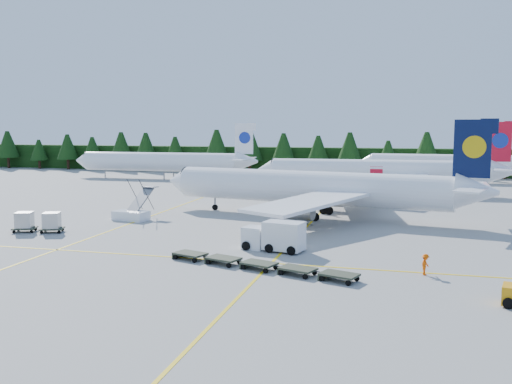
% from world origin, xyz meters
% --- Properties ---
extents(ground, '(320.00, 320.00, 0.00)m').
position_xyz_m(ground, '(0.00, 0.00, 0.00)').
color(ground, gray).
rests_on(ground, ground).
extents(taxi_stripe_a, '(0.25, 120.00, 0.01)m').
position_xyz_m(taxi_stripe_a, '(-14.00, 20.00, 0.01)').
color(taxi_stripe_a, yellow).
rests_on(taxi_stripe_a, ground).
extents(taxi_stripe_b, '(0.25, 120.00, 0.01)m').
position_xyz_m(taxi_stripe_b, '(6.00, 20.00, 0.01)').
color(taxi_stripe_b, yellow).
rests_on(taxi_stripe_b, ground).
extents(taxi_stripe_cross, '(80.00, 0.25, 0.01)m').
position_xyz_m(taxi_stripe_cross, '(0.00, -6.00, 0.01)').
color(taxi_stripe_cross, yellow).
rests_on(taxi_stripe_cross, ground).
extents(treeline_hedge, '(220.00, 4.00, 6.00)m').
position_xyz_m(treeline_hedge, '(0.00, 82.00, 3.00)').
color(treeline_hedge, black).
rests_on(treeline_hedge, ground).
extents(airliner_navy, '(40.50, 33.04, 11.87)m').
position_xyz_m(airliner_navy, '(4.28, 18.56, 3.57)').
color(airliner_navy, white).
rests_on(airliner_navy, ground).
extents(airliner_red, '(40.48, 33.26, 11.76)m').
position_xyz_m(airliner_red, '(11.24, 44.65, 3.54)').
color(airliner_red, white).
rests_on(airliner_red, ground).
extents(airliner_far_left, '(39.80, 4.42, 11.58)m').
position_xyz_m(airliner_far_left, '(-34.52, 59.90, 3.63)').
color(airliner_far_left, white).
rests_on(airliner_far_left, ground).
extents(airliner_far_right, '(39.41, 4.45, 11.46)m').
position_xyz_m(airliner_far_right, '(25.32, 68.19, 3.59)').
color(airliner_far_right, white).
rests_on(airliner_far_right, ground).
extents(airstairs, '(4.48, 6.09, 3.74)m').
position_xyz_m(airstairs, '(-14.98, 10.85, 0.81)').
color(airstairs, white).
rests_on(airstairs, ground).
extents(service_truck, '(5.89, 3.11, 2.70)m').
position_xyz_m(service_truck, '(5.09, -1.25, 1.34)').
color(service_truck, white).
rests_on(service_truck, ground).
extents(dolly_train, '(16.00, 6.03, 0.16)m').
position_xyz_m(dolly_train, '(5.54, -8.17, 0.50)').
color(dolly_train, '#363D2C').
rests_on(dolly_train, ground).
extents(uld_pair, '(5.73, 2.98, 1.78)m').
position_xyz_m(uld_pair, '(-20.93, 1.03, 1.20)').
color(uld_pair, '#363D2C').
rests_on(uld_pair, ground).
extents(crew_a, '(0.83, 0.77, 1.90)m').
position_xyz_m(crew_a, '(5.19, 1.25, 0.95)').
color(crew_a, '#F23105').
rests_on(crew_a, ground).
extents(crew_b, '(0.92, 0.82, 1.58)m').
position_xyz_m(crew_b, '(6.16, 0.50, 0.79)').
color(crew_b, '#E24F04').
rests_on(crew_b, ground).
extents(crew_c, '(0.68, 0.80, 1.63)m').
position_xyz_m(crew_c, '(18.10, -6.63, 0.82)').
color(crew_c, '#FF5805').
rests_on(crew_c, ground).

